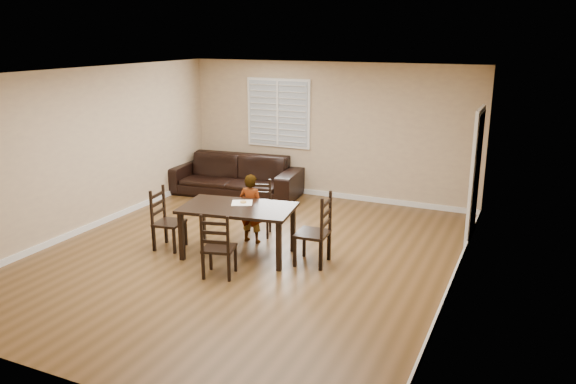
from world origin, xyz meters
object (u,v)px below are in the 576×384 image
at_px(child, 251,208).
at_px(chair_right, 321,233).
at_px(chair_left, 163,221).
at_px(sofa, 234,175).
at_px(chair_far, 217,250).
at_px(chair_near, 259,209).
at_px(donut, 243,202).
at_px(dining_table, 238,212).

bearing_deg(child, chair_right, 163.32).
bearing_deg(chair_left, sofa, 1.98).
bearing_deg(sofa, chair_far, -69.65).
xyz_separation_m(chair_near, chair_left, (-1.05, -1.21, 0.02)).
distance_m(chair_right, donut, 1.29).
bearing_deg(chair_left, donut, -79.93).
distance_m(chair_far, donut, 1.11).
relative_size(chair_near, sofa, 0.33).
distance_m(chair_near, chair_left, 1.60).
xyz_separation_m(chair_right, donut, (-1.25, -0.00, 0.31)).
bearing_deg(child, chair_left, 34.48).
bearing_deg(chair_near, chair_far, -98.67).
bearing_deg(sofa, child, -60.93).
relative_size(chair_far, chair_left, 0.97).
relative_size(dining_table, sofa, 0.65).
xyz_separation_m(chair_near, chair_right, (1.42, -0.83, 0.07)).
relative_size(chair_far, donut, 9.63).
relative_size(chair_near, chair_far, 0.99).
relative_size(chair_far, sofa, 0.34).
height_order(chair_left, chair_right, chair_right).
bearing_deg(donut, dining_table, -87.32).
distance_m(dining_table, chair_right, 1.27).
xyz_separation_m(chair_near, donut, (0.17, -0.83, 0.38)).
height_order(chair_near, chair_far, chair_far).
bearing_deg(donut, chair_right, 0.03).
relative_size(chair_near, donut, 9.50).
bearing_deg(donut, chair_left, -162.85).
relative_size(dining_table, child, 1.58).
height_order(dining_table, chair_left, chair_left).
xyz_separation_m(chair_left, sofa, (-0.49, 3.09, -0.04)).
xyz_separation_m(dining_table, child, (-0.09, 0.59, -0.12)).
bearing_deg(chair_right, chair_near, -124.44).
bearing_deg(donut, chair_far, -81.51).
relative_size(donut, sofa, 0.04).
xyz_separation_m(dining_table, donut, (-0.01, 0.19, 0.11)).
distance_m(dining_table, chair_near, 1.07).
relative_size(child, sofa, 0.41).
height_order(chair_near, chair_left, chair_left).
height_order(chair_right, donut, chair_right).
distance_m(dining_table, chair_left, 1.27).
height_order(chair_far, chair_left, chair_left).
xyz_separation_m(chair_left, chair_right, (2.47, 0.38, 0.05)).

